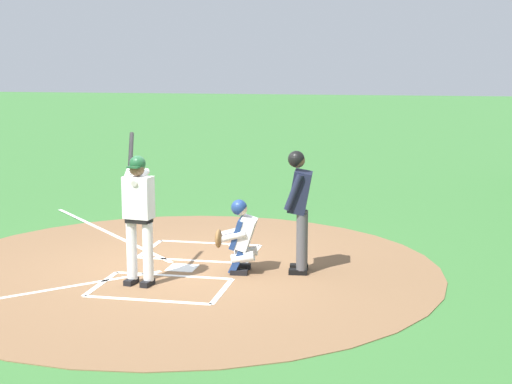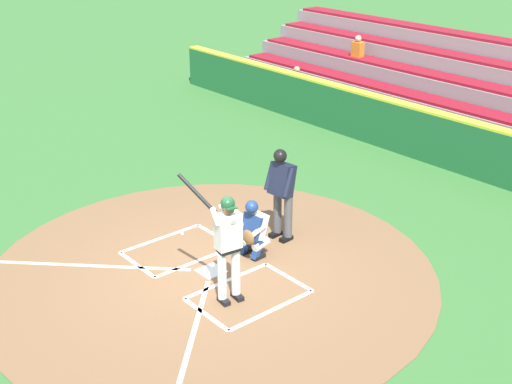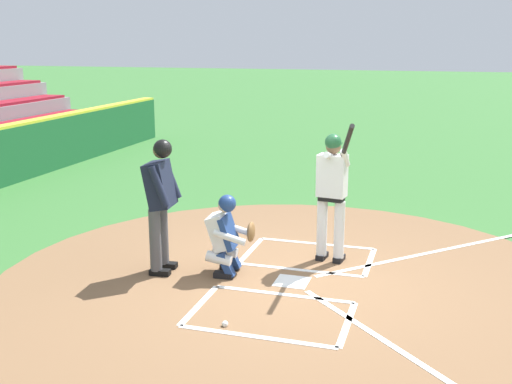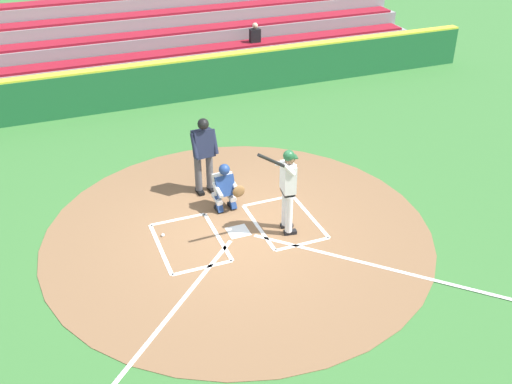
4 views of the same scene
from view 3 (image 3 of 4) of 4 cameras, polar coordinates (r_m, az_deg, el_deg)
name	(u,v)px [view 3 (image 3 of 4)]	position (r m, az deg, el deg)	size (l,w,h in m)	color
ground_plane	(292,283)	(8.36, 3.31, -8.30)	(120.00, 120.00, 0.00)	#387033
dirt_circle	(292,282)	(8.35, 3.31, -8.27)	(8.00, 8.00, 0.01)	brown
home_plate_and_chalk	(358,289)	(8.21, 9.37, -8.78)	(7.93, 4.91, 0.01)	white
batter	(332,188)	(8.83, 7.02, 0.34)	(1.00, 0.62, 2.13)	white
catcher	(227,233)	(8.45, -2.72, -3.79)	(0.62, 0.61, 1.13)	black
plate_umpire	(160,197)	(8.47, -8.77, -0.47)	(0.60, 0.45, 1.86)	#4C4C51
baseball	(225,324)	(7.13, -2.87, -12.01)	(0.07, 0.07, 0.07)	white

